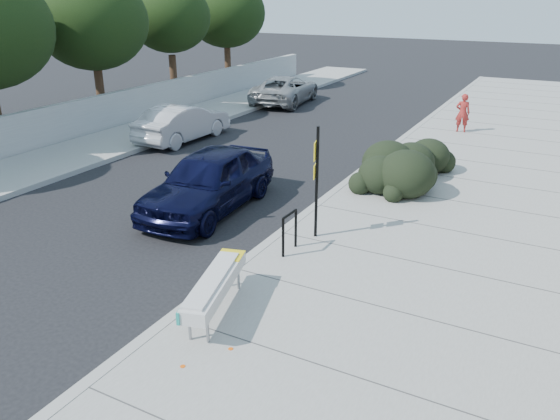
{
  "coord_description": "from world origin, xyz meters",
  "views": [
    {
      "loc": [
        5.43,
        -8.22,
        5.37
      ],
      "look_at": [
        0.33,
        1.36,
        1.0
      ],
      "focal_mm": 35.0,
      "sensor_mm": 36.0,
      "label": 1
    }
  ],
  "objects_px": {
    "bike_rack": "(290,228)",
    "sedan_navy": "(209,180)",
    "bench": "(215,285)",
    "sign_post": "(316,176)",
    "wagon_silver": "(183,123)",
    "suv_silver": "(285,90)",
    "pedestrian": "(463,113)"
  },
  "relations": [
    {
      "from": "bike_rack",
      "to": "sedan_navy",
      "type": "bearing_deg",
      "value": 155.68
    },
    {
      "from": "bench",
      "to": "sign_post",
      "type": "height_order",
      "value": "sign_post"
    },
    {
      "from": "wagon_silver",
      "to": "suv_silver",
      "type": "xyz_separation_m",
      "value": [
        0.0,
        8.48,
        -0.0
      ]
    },
    {
      "from": "sign_post",
      "to": "bench",
      "type": "bearing_deg",
      "value": -107.76
    },
    {
      "from": "bike_rack",
      "to": "sedan_navy",
      "type": "xyz_separation_m",
      "value": [
        -3.14,
        1.52,
        0.11
      ]
    },
    {
      "from": "sign_post",
      "to": "wagon_silver",
      "type": "bearing_deg",
      "value": 129.39
    },
    {
      "from": "bike_rack",
      "to": "sign_post",
      "type": "xyz_separation_m",
      "value": [
        0.15,
        0.99,
        0.91
      ]
    },
    {
      "from": "suv_silver",
      "to": "sedan_navy",
      "type": "bearing_deg",
      "value": 102.75
    },
    {
      "from": "sedan_navy",
      "to": "wagon_silver",
      "type": "xyz_separation_m",
      "value": [
        -5.0,
        5.42,
        -0.11
      ]
    },
    {
      "from": "sedan_navy",
      "to": "bike_rack",
      "type": "bearing_deg",
      "value": -29.77
    },
    {
      "from": "wagon_silver",
      "to": "suv_silver",
      "type": "distance_m",
      "value": 8.48
    },
    {
      "from": "sign_post",
      "to": "pedestrian",
      "type": "height_order",
      "value": "sign_post"
    },
    {
      "from": "bench",
      "to": "bike_rack",
      "type": "height_order",
      "value": "bike_rack"
    },
    {
      "from": "bench",
      "to": "bike_rack",
      "type": "distance_m",
      "value": 2.73
    },
    {
      "from": "sedan_navy",
      "to": "suv_silver",
      "type": "height_order",
      "value": "sedan_navy"
    },
    {
      "from": "bench",
      "to": "suv_silver",
      "type": "bearing_deg",
      "value": 98.44
    },
    {
      "from": "wagon_silver",
      "to": "pedestrian",
      "type": "relative_size",
      "value": 2.8
    },
    {
      "from": "sedan_navy",
      "to": "pedestrian",
      "type": "distance_m",
      "value": 12.05
    },
    {
      "from": "bike_rack",
      "to": "suv_silver",
      "type": "bearing_deg",
      "value": 119.39
    },
    {
      "from": "bench",
      "to": "wagon_silver",
      "type": "height_order",
      "value": "wagon_silver"
    },
    {
      "from": "sign_post",
      "to": "sedan_navy",
      "type": "bearing_deg",
      "value": 155.83
    },
    {
      "from": "wagon_silver",
      "to": "sign_post",
      "type": "bearing_deg",
      "value": 146.13
    },
    {
      "from": "bike_rack",
      "to": "pedestrian",
      "type": "height_order",
      "value": "pedestrian"
    },
    {
      "from": "pedestrian",
      "to": "bike_rack",
      "type": "bearing_deg",
      "value": 72.38
    },
    {
      "from": "bike_rack",
      "to": "pedestrian",
      "type": "relative_size",
      "value": 0.59
    },
    {
      "from": "bench",
      "to": "bike_rack",
      "type": "relative_size",
      "value": 2.59
    },
    {
      "from": "wagon_silver",
      "to": "sedan_navy",
      "type": "bearing_deg",
      "value": 134.54
    },
    {
      "from": "bike_rack",
      "to": "wagon_silver",
      "type": "relative_size",
      "value": 0.21
    },
    {
      "from": "bench",
      "to": "wagon_silver",
      "type": "distance_m",
      "value": 12.62
    },
    {
      "from": "suv_silver",
      "to": "pedestrian",
      "type": "xyz_separation_m",
      "value": [
        9.25,
        -2.63,
        0.21
      ]
    },
    {
      "from": "bike_rack",
      "to": "sign_post",
      "type": "bearing_deg",
      "value": 83.15
    },
    {
      "from": "wagon_silver",
      "to": "pedestrian",
      "type": "distance_m",
      "value": 10.95
    }
  ]
}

